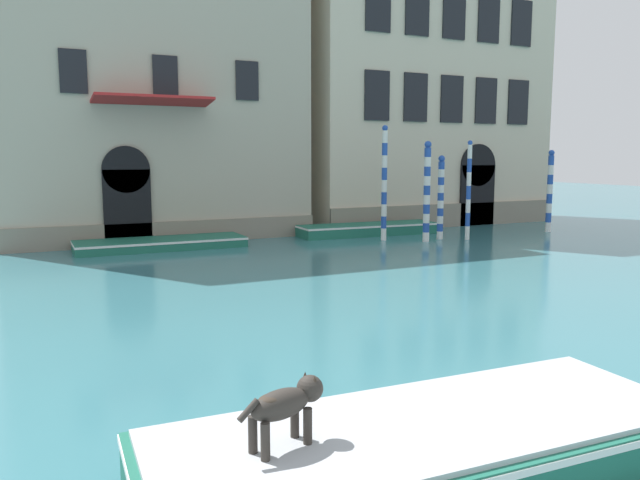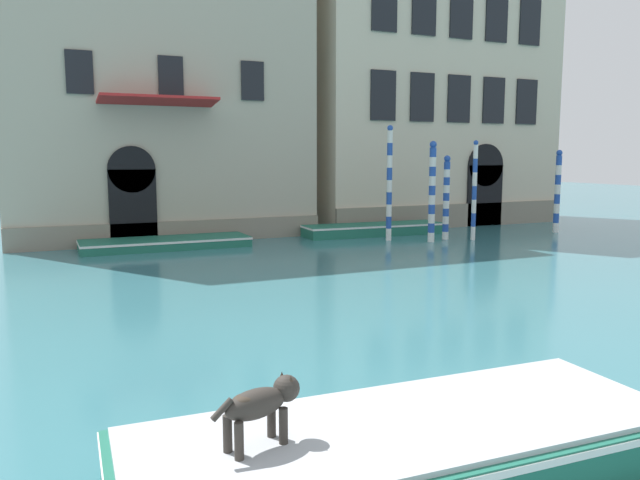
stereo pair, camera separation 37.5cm
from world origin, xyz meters
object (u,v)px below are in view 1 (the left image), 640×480
Objects in this scene: dog_on_deck at (286,404)px; mooring_pole_1 at (427,191)px; mooring_pole_3 at (550,191)px; mooring_pole_4 at (384,183)px; boat_foreground at (429,444)px; boat_moored_near_palazzo at (161,243)px; boat_moored_far at (368,229)px; mooring_pole_0 at (441,197)px; mooring_pole_2 at (469,190)px.

mooring_pole_1 is (12.46, 15.20, 0.99)m from dog_on_deck.
mooring_pole_3 is 0.79× the size of mooring_pole_4.
boat_moored_near_palazzo is at bearing 90.01° from boat_foreground.
mooring_pole_3 is at bearing 2.29° from mooring_pole_1.
boat_foreground is 1.37× the size of mooring_pole_4.
dog_on_deck is 0.21× the size of mooring_pole_4.
boat_moored_far is (9.74, 18.12, -0.06)m from boat_foreground.
mooring_pole_1 is 6.93m from mooring_pole_3.
mooring_pole_4 is (-1.35, 1.05, 0.31)m from mooring_pole_1.
dog_on_deck reaches higher than boat_moored_far.
mooring_pole_1 is at bearing -38.03° from mooring_pole_4.
mooring_pole_0 is 0.93× the size of mooring_pole_3.
mooring_pole_2 is (11.93, -2.89, 1.84)m from boat_moored_near_palazzo.
mooring_pole_1 is 0.99× the size of mooring_pole_2.
boat_moored_far is 1.55× the size of mooring_pole_2.
mooring_pole_4 is (-8.27, 0.78, 0.48)m from mooring_pole_3.
mooring_pole_2 is (0.92, -0.64, 0.30)m from mooring_pole_0.
boat_moored_far is (8.96, 0.18, 0.06)m from boat_moored_near_palazzo.
boat_foreground reaches higher than boat_moored_far.
mooring_pole_3 is at bearing 6.02° from mooring_pole_2.
boat_moored_far is 1.70× the size of mooring_pole_3.
mooring_pole_3 is at bearing -7.51° from boat_moored_near_palazzo.
mooring_pole_2 is (1.89, -0.25, 0.01)m from mooring_pole_1.
mooring_pole_2 is at bearing -22.04° from mooring_pole_4.
dog_on_deck is at bearing 178.52° from boat_foreground.
mooring_pole_3 is at bearing -1.03° from mooring_pole_0.
mooring_pole_2 is 1.10× the size of mooring_pole_3.
dog_on_deck reaches higher than boat_moored_near_palazzo.
mooring_pole_2 is at bearing -34.86° from mooring_pole_0.
boat_foreground is at bearing -120.07° from mooring_pole_4.
boat_moored_near_palazzo is 1.54× the size of mooring_pole_1.
mooring_pole_0 reaches higher than boat_moored_far.
mooring_pole_4 reaches higher than dog_on_deck.
boat_foreground is 6.46× the size of dog_on_deck.
boat_moored_far is at bearing 42.29° from dog_on_deck.
mooring_pole_3 is at bearing 43.79° from boat_foreground.
dog_on_deck is at bearing -129.35° from mooring_pole_1.
dog_on_deck is 20.58m from mooring_pole_0.
boat_moored_near_palazzo is 0.98× the size of boat_moored_far.
boat_moored_near_palazzo is 12.41m from mooring_pole_2.
mooring_pole_3 reaches higher than boat_moored_near_palazzo.
boat_moored_near_palazzo is at bearing 168.47° from mooring_pole_0.
boat_foreground is at bearing -126.93° from mooring_pole_0.
mooring_pole_2 is (14.35, 14.94, 1.01)m from dog_on_deck.
dog_on_deck is 19.68m from mooring_pole_1.
boat_foreground is 18.83m from mooring_pole_1.
dog_on_deck is 0.16× the size of boat_moored_far.
mooring_pole_0 is at bearing 33.81° from dog_on_deck.
mooring_pole_2 is 5.07m from mooring_pole_3.
boat_moored_far is 3.51m from mooring_pole_0.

